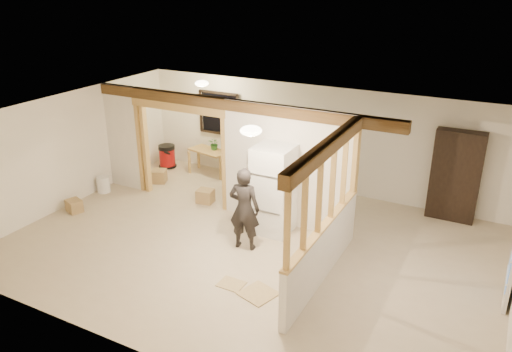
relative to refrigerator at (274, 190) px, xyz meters
The scene contains 28 objects.
floor 1.20m from the refrigerator, 98.06° to the right, with size 9.00×6.50×0.01m, color #BDAB8C.
ceiling 1.79m from the refrigerator, 98.06° to the right, with size 9.00×6.50×0.01m, color white.
wall_back 2.50m from the refrigerator, 92.57° to the left, with size 9.00×0.01×2.50m, color white.
wall_front 4.05m from the refrigerator, 91.57° to the right, with size 9.00×0.01×2.50m, color white.
wall_left 4.69m from the refrigerator, behind, with size 0.01×6.50×2.50m, color white.
partition_left_stub 4.20m from the refrigerator, behind, with size 0.90×0.12×2.50m, color silver.
partition_center 0.56m from the refrigerator, 77.95° to the left, with size 2.80×0.12×2.50m, color silver.
doorway_frame 2.55m from the refrigerator, behind, with size 2.46×0.14×2.20m, color tan.
header_beam_back 1.90m from the refrigerator, 159.34° to the left, with size 7.00×0.18×0.22m, color brown.
header_beam_right 2.41m from the refrigerator, 38.42° to the right, with size 0.18×3.30×0.22m, color brown.
pony_wall 1.94m from the refrigerator, 38.42° to the right, with size 0.12×3.20×1.00m, color silver.
stud_partition 2.05m from the refrigerator, 38.42° to the right, with size 0.14×3.20×1.32m, color tan.
window_back 3.67m from the refrigerator, 138.61° to the left, with size 1.12×0.10×1.10m, color black.
ceiling_dome_main 2.05m from the refrigerator, 81.59° to the right, with size 0.36×0.36×0.16m, color #FFEABF.
ceiling_dome_util 3.41m from the refrigerator, 149.81° to the left, with size 0.32×0.32×0.14m, color #FFEABF.
hanging_bulb 2.60m from the refrigerator, 158.80° to the left, with size 0.07×0.07×0.07m, color #FFD88C.
refrigerator is the anchor object (origin of this frame).
woman 0.88m from the refrigerator, 101.91° to the right, with size 0.59×0.39×1.62m, color #2D2827.
work_table 3.53m from the refrigerator, 144.27° to the left, with size 1.03×0.52×0.65m, color tan.
potted_plant 3.43m from the refrigerator, 141.86° to the left, with size 0.29×0.25×0.32m, color #2B632A.
shop_vac 4.56m from the refrigerator, 154.88° to the left, with size 0.48×0.48×0.62m, color maroon.
bookshelf 3.82m from the refrigerator, 35.90° to the left, with size 0.97×0.32×1.94m, color black.
bucket 4.48m from the refrigerator, behind, with size 0.31×0.31×0.39m, color white.
box_util_a 2.14m from the refrigerator, 165.80° to the left, with size 0.36×0.31×0.31m, color #9D7D4C.
box_util_b 3.83m from the refrigerator, 165.10° to the left, with size 0.34×0.34×0.32m, color #9D7D4C.
box_front 4.47m from the refrigerator, 163.58° to the right, with size 0.34×0.27×0.27m, color #9D7D4C.
floor_panel_near 2.38m from the refrigerator, 70.31° to the right, with size 0.52×0.52×0.02m, color tan.
floor_panel_far 2.25m from the refrigerator, 83.92° to the right, with size 0.43×0.35×0.01m, color tan.
Camera 1 is at (3.98, -7.34, 4.83)m, focal length 35.00 mm.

